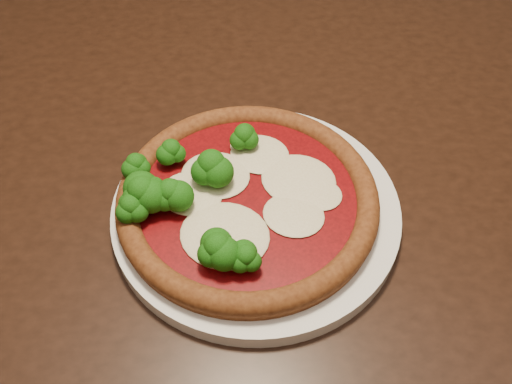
% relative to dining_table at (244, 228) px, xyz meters
% --- Properties ---
extents(dining_table, '(1.30, 1.19, 0.75)m').
position_rel_dining_table_xyz_m(dining_table, '(0.00, 0.00, 0.00)').
color(dining_table, black).
rests_on(dining_table, floor).
extents(plate, '(0.31, 0.31, 0.02)m').
position_rel_dining_table_xyz_m(plate, '(0.04, -0.05, 0.11)').
color(plate, silver).
rests_on(plate, dining_table).
extents(pizza, '(0.28, 0.28, 0.06)m').
position_rel_dining_table_xyz_m(pizza, '(0.02, -0.06, 0.14)').
color(pizza, brown).
rests_on(pizza, plate).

